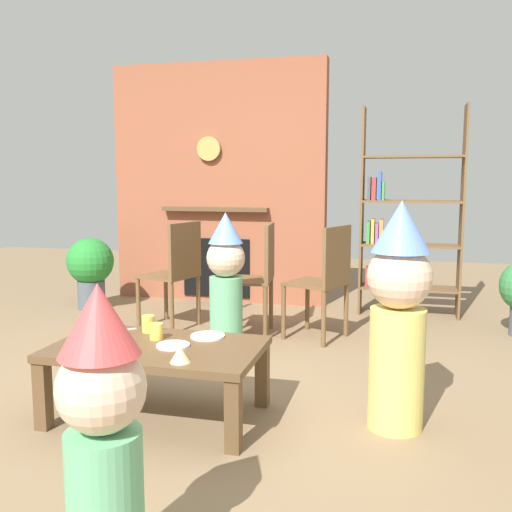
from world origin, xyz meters
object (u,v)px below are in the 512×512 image
at_px(paper_plate_rear, 173,345).
at_px(child_by_the_chairs, 226,278).
at_px(dining_chair_right, 326,276).
at_px(potted_plant_short, 90,267).
at_px(child_in_pink, 398,310).
at_px(dining_chair_middle, 258,272).
at_px(birthday_cake_slice, 180,354).
at_px(paper_cup_near_right, 92,341).
at_px(paper_cup_center, 148,324).
at_px(child_with_cone_hat, 103,434).
at_px(coffee_table, 157,356).
at_px(dining_chair_left, 177,268).
at_px(paper_cup_near_left, 156,331).
at_px(bookshelf, 402,219).
at_px(paper_plate_front, 208,336).

distance_m(paper_plate_rear, child_by_the_chairs, 1.26).
bearing_deg(dining_chair_right, paper_plate_rear, 92.95).
relative_size(dining_chair_right, potted_plant_short, 1.30).
bearing_deg(child_in_pink, child_by_the_chairs, -49.33).
height_order(dining_chair_middle, potted_plant_short, dining_chair_middle).
distance_m(paper_plate_rear, birthday_cake_slice, 0.27).
relative_size(paper_cup_near_right, paper_cup_center, 0.95).
bearing_deg(potted_plant_short, child_with_cone_hat, -59.00).
xyz_separation_m(child_in_pink, child_by_the_chairs, (-1.23, 1.07, -0.07)).
xyz_separation_m(coffee_table, child_with_cone_hat, (0.38, -1.23, 0.18)).
bearing_deg(child_with_cone_hat, child_by_the_chairs, -8.23).
xyz_separation_m(coffee_table, dining_chair_middle, (0.11, 1.72, 0.18)).
bearing_deg(child_in_pink, potted_plant_short, -43.08).
height_order(paper_cup_center, potted_plant_short, potted_plant_short).
bearing_deg(dining_chair_left, paper_cup_near_left, 125.03).
relative_size(paper_plate_rear, child_with_cone_hat, 0.18).
bearing_deg(paper_cup_center, paper_cup_near_right, -110.16).
distance_m(bookshelf, coffee_table, 3.02).
height_order(paper_cup_center, dining_chair_right, dining_chair_right).
relative_size(child_in_pink, potted_plant_short, 1.67).
xyz_separation_m(paper_plate_front, paper_plate_rear, (-0.12, -0.21, 0.00)).
bearing_deg(paper_plate_rear, coffee_table, 178.43).
bearing_deg(child_by_the_chairs, child_with_cone_hat, 8.52).
distance_m(paper_cup_center, potted_plant_short, 2.48).
xyz_separation_m(dining_chair_left, dining_chair_right, (1.26, -0.05, 0.00)).
distance_m(paper_cup_near_left, potted_plant_short, 2.64).
distance_m(coffee_table, child_with_cone_hat, 1.30).
distance_m(child_with_cone_hat, child_in_pink, 1.65).
xyz_separation_m(coffee_table, paper_cup_near_left, (-0.05, 0.10, 0.10)).
bearing_deg(paper_cup_center, bookshelf, 60.79).
xyz_separation_m(paper_cup_center, paper_plate_front, (0.36, -0.02, -0.04)).
height_order(coffee_table, birthday_cake_slice, birthday_cake_slice).
height_order(child_in_pink, dining_chair_left, child_in_pink).
height_order(paper_cup_near_right, dining_chair_middle, dining_chair_middle).
relative_size(paper_plate_front, dining_chair_middle, 0.21).
bearing_deg(paper_plate_rear, potted_plant_short, 128.87).
xyz_separation_m(dining_chair_left, potted_plant_short, (-1.08, 0.47, -0.10)).
xyz_separation_m(coffee_table, paper_plate_rear, (0.09, -0.00, 0.06)).
bearing_deg(birthday_cake_slice, dining_chair_right, 76.79).
bearing_deg(paper_cup_near_left, paper_plate_rear, -36.26).
bearing_deg(paper_cup_near_right, paper_plate_front, 35.97).
height_order(paper_plate_front, paper_plate_rear, same).
bearing_deg(paper_cup_near_right, child_in_pink, 12.38).
bearing_deg(dining_chair_right, bookshelf, -96.67).
distance_m(paper_cup_center, child_in_pink, 1.38).
bearing_deg(dining_chair_middle, bookshelf, -144.48).
distance_m(coffee_table, birthday_cake_slice, 0.34).
bearing_deg(child_in_pink, birthday_cake_slice, 13.97).
relative_size(paper_cup_near_right, dining_chair_middle, 0.10).
distance_m(child_with_cone_hat, potted_plant_short, 3.99).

